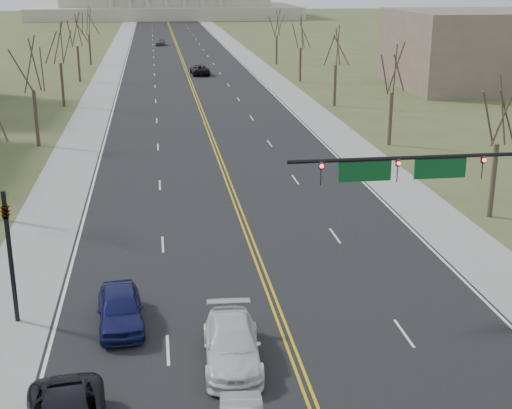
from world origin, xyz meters
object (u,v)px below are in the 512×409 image
object	(u,v)px
car_far_nb	(200,70)
car_far_sb	(160,42)
signal_mast	(438,179)
car_sb_inner_second	(232,345)
signal_left	(9,242)
car_sb_outer_second	(120,308)

from	to	relation	value
car_far_nb	car_far_sb	distance (m)	48.04
signal_mast	car_sb_inner_second	distance (m)	12.13
car_far_sb	signal_mast	bearing A→B (deg)	-79.53
signal_left	car_far_sb	bearing A→B (deg)	86.35
signal_mast	car_sb_inner_second	bearing A→B (deg)	-154.14
car_sb_outer_second	signal_left	bearing A→B (deg)	162.44
car_sb_outer_second	car_far_sb	xyz separation A→B (m)	(3.57, 128.10, -0.05)
signal_left	car_sb_inner_second	distance (m)	10.61
car_far_nb	car_far_sb	world-z (taller)	car_far_nb
signal_mast	car_far_nb	distance (m)	79.65
car_far_nb	signal_left	bearing A→B (deg)	76.75
car_sb_outer_second	car_far_sb	distance (m)	128.15
signal_left	car_far_sb	xyz separation A→B (m)	(8.10, 127.04, -2.94)
signal_mast	signal_left	bearing A→B (deg)	180.00
car_sb_inner_second	car_sb_outer_second	world-z (taller)	car_sb_outer_second
car_sb_outer_second	car_far_nb	world-z (taller)	car_sb_outer_second
signal_mast	car_far_sb	size ratio (longest dim) A/B	2.72
signal_mast	signal_left	size ratio (longest dim) A/B	2.02
signal_mast	car_far_nb	world-z (taller)	signal_mast
signal_mast	signal_left	xyz separation A→B (m)	(-18.95, 0.00, -2.05)
signal_left	car_sb_inner_second	xyz separation A→B (m)	(8.99, -4.83, -2.92)
car_sb_inner_second	signal_mast	bearing A→B (deg)	28.84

